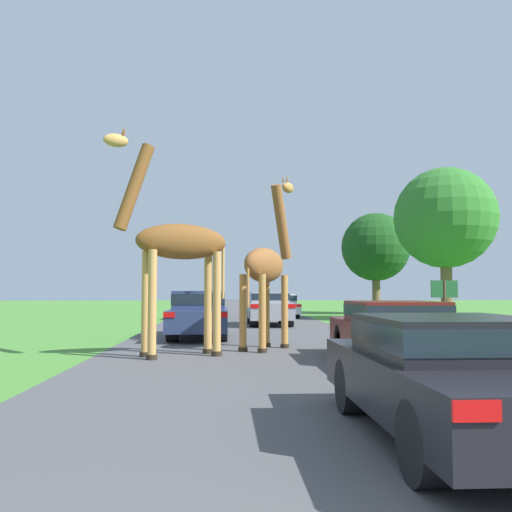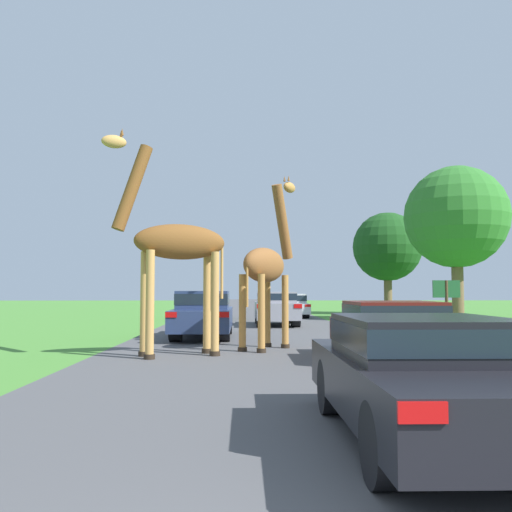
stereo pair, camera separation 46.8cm
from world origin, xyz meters
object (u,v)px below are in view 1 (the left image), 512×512
car_lead_maroon (450,372)px  car_queue_left (199,313)px  car_far_ahead (281,305)px  car_verge_right (396,329)px  tree_left_edge (445,218)px  car_queue_right (269,307)px  car_rear_follower (200,306)px  giraffe_near_road (267,267)px  sign_post (445,301)px  tree_centre_back (376,247)px  giraffe_companion (176,248)px

car_lead_maroon → car_queue_left: bearing=104.5°
car_far_ahead → car_verge_right: size_ratio=0.98×
car_far_ahead → tree_left_edge: size_ratio=0.56×
car_queue_right → car_rear_follower: bearing=124.0°
giraffe_near_road → car_queue_right: (0.83, 9.54, -1.36)m
giraffe_near_road → car_lead_maroon: giraffe_near_road is taller
car_rear_follower → sign_post: size_ratio=2.43×
car_rear_follower → car_lead_maroon: bearing=-81.1°
car_rear_follower → car_far_ahead: bearing=27.9°
giraffe_near_road → sign_post: giraffe_near_road is taller
car_far_ahead → tree_centre_back: size_ratio=0.67×
car_queue_right → car_rear_follower: (-3.23, 4.79, -0.06)m
car_verge_right → car_queue_left: bearing=125.6°
car_queue_right → tree_left_edge: 10.65m
car_rear_follower → car_queue_right: bearing=-56.0°
car_lead_maroon → car_queue_left: size_ratio=0.91×
car_rear_follower → tree_left_edge: bearing=-8.0°
car_queue_left → car_verge_right: bearing=-54.4°
car_queue_left → car_rear_follower: car_queue_left is taller
car_queue_right → tree_centre_back: 13.74m
giraffe_near_road → car_queue_right: 9.67m
giraffe_companion → sign_post: (6.78, 1.05, -1.27)m
giraffe_companion → car_queue_right: (3.06, 11.03, -1.72)m
giraffe_near_road → car_far_ahead: 16.90m
car_lead_maroon → sign_post: sign_post is taller
car_far_ahead → sign_post: bearing=-81.8°
car_queue_right → sign_post: sign_post is taller
car_queue_left → car_verge_right: (4.44, -6.21, -0.09)m
giraffe_near_road → car_queue_right: bearing=117.4°
car_rear_follower → tree_centre_back: size_ratio=0.66×
car_queue_left → sign_post: bearing=-31.3°
car_queue_right → car_queue_left: size_ratio=0.88×
car_lead_maroon → car_rear_follower: (-3.61, 22.95, 0.04)m
tree_left_edge → car_queue_left: bearing=-142.8°
giraffe_companion → car_verge_right: bearing=-126.9°
giraffe_near_road → tree_left_edge: 16.38m
giraffe_companion → car_lead_maroon: giraffe_companion is taller
tree_centre_back → sign_post: tree_centre_back is taller
car_queue_left → tree_centre_back: tree_centre_back is taller
giraffe_near_road → tree_left_edge: size_ratio=0.61×
car_queue_left → sign_post: 7.58m
tree_centre_back → giraffe_near_road: bearing=-113.0°
giraffe_companion → tree_centre_back: tree_centre_back is taller
car_lead_maroon → car_verge_right: size_ratio=0.95×
car_queue_left → car_rear_follower: (-0.49, 10.84, -0.07)m
giraffe_near_road → car_lead_maroon: size_ratio=1.13×
car_rear_follower → sign_post: sign_post is taller
car_verge_right → tree_centre_back: tree_centre_back is taller
car_verge_right → sign_post: bearing=48.5°
sign_post → car_queue_left: bearing=148.7°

